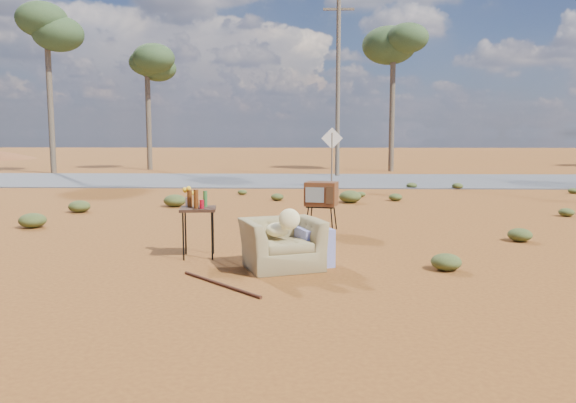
{
  "coord_description": "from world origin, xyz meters",
  "views": [
    {
      "loc": [
        0.56,
        -8.5,
        1.97
      ],
      "look_at": [
        0.25,
        1.16,
        0.8
      ],
      "focal_mm": 35.0,
      "sensor_mm": 36.0,
      "label": 1
    }
  ],
  "objects": [
    {
      "name": "road_sign",
      "position": [
        1.5,
        12.0,
        1.5
      ],
      "size": [
        0.78,
        0.06,
        2.19
      ],
      "color": "brown",
      "rests_on": "ground"
    },
    {
      "name": "eucalyptus_near_left",
      "position": [
        -8.0,
        22.0,
        5.45
      ],
      "size": [
        3.2,
        3.2,
        6.6
      ],
      "color": "brown",
      "rests_on": "ground"
    },
    {
      "name": "eucalyptus_center",
      "position": [
        5.0,
        21.0,
        6.43
      ],
      "size": [
        3.2,
        3.2,
        7.6
      ],
      "color": "brown",
      "rests_on": "ground"
    },
    {
      "name": "armchair",
      "position": [
        0.29,
        -0.34,
        0.45
      ],
      "size": [
        1.44,
        1.23,
        0.97
      ],
      "rotation": [
        0.0,
        0.0,
        0.36
      ],
      "color": "olive",
      "rests_on": "ground"
    },
    {
      "name": "rusty_bar",
      "position": [
        -0.55,
        -1.4,
        0.02
      ],
      "size": [
        1.19,
        1.21,
        0.04
      ],
      "primitive_type": "cylinder",
      "rotation": [
        0.0,
        1.57,
        -0.8
      ],
      "color": "#471E13",
      "rests_on": "ground"
    },
    {
      "name": "tv_unit",
      "position": [
        0.87,
        2.82,
        0.74
      ],
      "size": [
        0.71,
        0.62,
        1.0
      ],
      "rotation": [
        0.0,
        0.0,
        -0.23
      ],
      "color": "black",
      "rests_on": "ground"
    },
    {
      "name": "scrub_patch",
      "position": [
        -0.82,
        4.41,
        0.14
      ],
      "size": [
        17.49,
        8.07,
        0.33
      ],
      "color": "#4B5625",
      "rests_on": "ground"
    },
    {
      "name": "highway",
      "position": [
        0.0,
        15.0,
        0.02
      ],
      "size": [
        140.0,
        7.0,
        0.04
      ],
      "primitive_type": "cube",
      "color": "#565659",
      "rests_on": "ground"
    },
    {
      "name": "side_table",
      "position": [
        -1.2,
        0.33,
        0.83
      ],
      "size": [
        0.62,
        0.62,
        1.11
      ],
      "rotation": [
        0.0,
        0.0,
        0.13
      ],
      "color": "#331E12",
      "rests_on": "ground"
    },
    {
      "name": "ground",
      "position": [
        0.0,
        0.0,
        0.0
      ],
      "size": [
        140.0,
        140.0,
        0.0
      ],
      "primitive_type": "plane",
      "color": "brown",
      "rests_on": "ground"
    },
    {
      "name": "eucalyptus_left",
      "position": [
        -12.0,
        19.0,
        6.92
      ],
      "size": [
        3.2,
        3.2,
        8.1
      ],
      "color": "brown",
      "rests_on": "ground"
    },
    {
      "name": "utility_pole_center",
      "position": [
        2.0,
        17.5,
        4.15
      ],
      "size": [
        1.4,
        0.2,
        8.0
      ],
      "color": "brown",
      "rests_on": "ground"
    }
  ]
}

